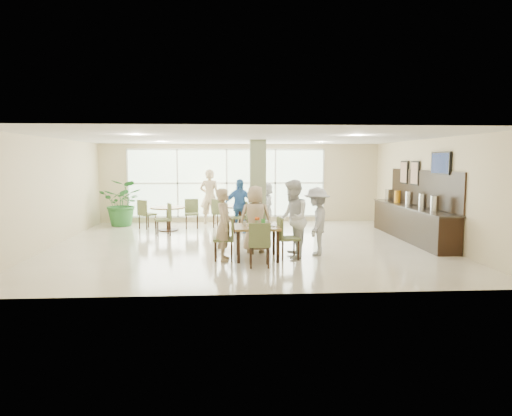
{
  "coord_description": "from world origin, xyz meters",
  "views": [
    {
      "loc": [
        -0.46,
        -11.9,
        2.24
      ],
      "look_at": [
        0.2,
        -1.2,
        1.1
      ],
      "focal_mm": 32.0,
      "sensor_mm": 36.0,
      "label": 1
    }
  ],
  "objects": [
    {
      "name": "teen_standing",
      "position": [
        1.62,
        -1.41,
        0.8
      ],
      "size": [
        0.85,
        1.16,
        1.6
      ],
      "primitive_type": "imported",
      "rotation": [
        0.0,
        0.0,
        -1.85
      ],
      "color": "#AFAFB2",
      "rests_on": "ground"
    },
    {
      "name": "column",
      "position": [
        0.4,
        1.2,
        1.4
      ],
      "size": [
        0.45,
        0.45,
        2.8
      ],
      "primitive_type": "cube",
      "color": "#7B825A",
      "rests_on": "ground"
    },
    {
      "name": "round_table_right",
      "position": [
        -0.07,
        2.79,
        0.58
      ],
      "size": [
        1.15,
        1.15,
        0.75
      ],
      "color": "olive",
      "rests_on": "ground"
    },
    {
      "name": "buffet_counter",
      "position": [
        4.7,
        0.51,
        0.55
      ],
      "size": [
        0.64,
        4.7,
        1.95
      ],
      "color": "black",
      "rests_on": "ground"
    },
    {
      "name": "room_shell",
      "position": [
        0.0,
        0.0,
        1.7
      ],
      "size": [
        10.0,
        10.0,
        10.0
      ],
      "color": "white",
      "rests_on": "ground"
    },
    {
      "name": "window_bank",
      "position": [
        -0.5,
        4.46,
        1.4
      ],
      "size": [
        7.0,
        0.04,
        7.0
      ],
      "color": "silver",
      "rests_on": "ground"
    },
    {
      "name": "teen_right",
      "position": [
        1.01,
        -1.67,
        0.9
      ],
      "size": [
        0.74,
        0.92,
        1.79
      ],
      "primitive_type": "imported",
      "rotation": [
        0.0,
        0.0,
        -1.64
      ],
      "color": "white",
      "rests_on": "ground"
    },
    {
      "name": "round_table_left",
      "position": [
        -2.36,
        2.56,
        0.57
      ],
      "size": [
        1.09,
        1.09,
        0.75
      ],
      "color": "olive",
      "rests_on": "ground"
    },
    {
      "name": "potted_plant",
      "position": [
        -4.01,
        3.69,
        0.78
      ],
      "size": [
        1.63,
        1.63,
        1.57
      ],
      "primitive_type": "imported",
      "rotation": [
        0.0,
        0.0,
        -0.17
      ],
      "color": "#2A692B",
      "rests_on": "ground"
    },
    {
      "name": "adult_standing",
      "position": [
        -1.1,
        3.92,
        0.96
      ],
      "size": [
        0.76,
        0.56,
        1.91
      ],
      "primitive_type": "imported",
      "rotation": [
        0.0,
        0.0,
        2.99
      ],
      "color": "tan",
      "rests_on": "ground"
    },
    {
      "name": "wall_tv",
      "position": [
        4.94,
        -0.6,
        2.15
      ],
      "size": [
        0.06,
        1.0,
        0.58
      ],
      "color": "black",
      "rests_on": "ground"
    },
    {
      "name": "ground",
      "position": [
        0.0,
        0.0,
        0.0
      ],
      "size": [
        10.0,
        10.0,
        0.0
      ],
      "primitive_type": "plane",
      "color": "beige",
      "rests_on": "ground"
    },
    {
      "name": "teen_left",
      "position": [
        -0.55,
        -1.87,
        0.81
      ],
      "size": [
        0.39,
        0.59,
        1.61
      ],
      "primitive_type": "imported",
      "rotation": [
        0.0,
        0.0,
        1.58
      ],
      "color": "tan",
      "rests_on": "ground"
    },
    {
      "name": "adult_a",
      "position": [
        -0.11,
        2.04,
        0.83
      ],
      "size": [
        1.0,
        0.6,
        1.65
      ],
      "primitive_type": "imported",
      "rotation": [
        0.0,
        0.0,
        0.05
      ],
      "color": "#3C70B5",
      "rests_on": "ground"
    },
    {
      "name": "main_table",
      "position": [
        0.19,
        -1.76,
        0.66
      ],
      "size": [
        1.01,
        1.01,
        0.75
      ],
      "color": "olive",
      "rests_on": "ground"
    },
    {
      "name": "adult_b",
      "position": [
        0.77,
        2.7,
        0.76
      ],
      "size": [
        0.71,
        1.45,
        1.52
      ],
      "primitive_type": "imported",
      "rotation": [
        0.0,
        0.0,
        -1.64
      ],
      "color": "white",
      "rests_on": "ground"
    },
    {
      "name": "chairs_table_left",
      "position": [
        -2.37,
        2.53,
        0.47
      ],
      "size": [
        1.99,
        1.95,
        0.95
      ],
      "color": "#566034",
      "rests_on": "ground"
    },
    {
      "name": "chairs_main_table",
      "position": [
        0.19,
        -1.81,
        0.47
      ],
      "size": [
        1.94,
        1.96,
        0.95
      ],
      "color": "#566034",
      "rests_on": "ground"
    },
    {
      "name": "tabletop_clutter",
      "position": [
        0.24,
        -1.76,
        0.81
      ],
      "size": [
        0.73,
        0.73,
        0.21
      ],
      "color": "white",
      "rests_on": "main_table"
    },
    {
      "name": "teen_far",
      "position": [
        0.2,
        -0.97,
        0.81
      ],
      "size": [
        0.81,
        0.46,
        1.62
      ],
      "primitive_type": "imported",
      "rotation": [
        0.0,
        0.0,
        3.11
      ],
      "color": "tan",
      "rests_on": "ground"
    },
    {
      "name": "chairs_table_right",
      "position": [
        -0.04,
        2.81,
        0.47
      ],
      "size": [
        1.99,
        1.82,
        0.95
      ],
      "color": "#566034",
      "rests_on": "ground"
    },
    {
      "name": "framed_art_b",
      "position": [
        4.95,
        1.8,
        1.85
      ],
      "size": [
        0.05,
        0.55,
        0.7
      ],
      "color": "black",
      "rests_on": "ground"
    },
    {
      "name": "framed_art_a",
      "position": [
        4.95,
        1.0,
        1.85
      ],
      "size": [
        0.05,
        0.55,
        0.7
      ],
      "color": "black",
      "rests_on": "ground"
    }
  ]
}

